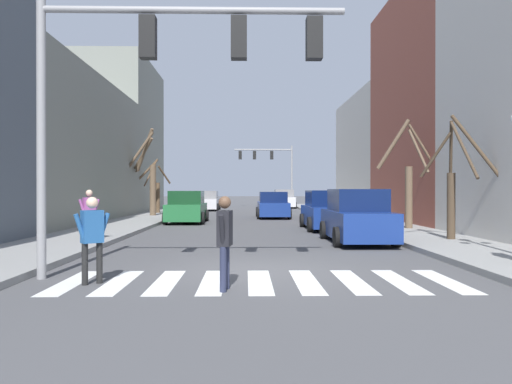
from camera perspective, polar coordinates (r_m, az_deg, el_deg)
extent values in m
plane|color=#4C4C4F|center=(11.03, 0.23, -8.99)|extent=(240.00, 240.00, 0.00)
cube|color=gray|center=(28.24, -22.67, 4.35)|extent=(6.00, 15.78, 7.58)
cube|color=gray|center=(40.88, -15.88, 5.88)|extent=(6.00, 10.50, 11.53)
cube|color=#934C3D|center=(28.34, 21.61, 9.02)|extent=(6.00, 10.72, 12.18)
cube|color=beige|center=(38.79, 15.09, 4.06)|extent=(6.00, 11.95, 8.68)
cube|color=white|center=(10.30, -20.33, -9.65)|extent=(0.45, 2.60, 0.01)
cube|color=white|center=(10.05, -15.40, -9.90)|extent=(0.45, 2.60, 0.01)
cube|color=white|center=(9.87, -10.25, -10.08)|extent=(0.45, 2.60, 0.01)
cube|color=white|center=(9.77, -4.95, -10.18)|extent=(0.45, 2.60, 0.01)
cube|color=white|center=(9.75, 0.42, -10.20)|extent=(0.45, 2.60, 0.01)
cube|color=white|center=(9.82, 5.76, -10.13)|extent=(0.45, 2.60, 0.01)
cube|color=white|center=(9.97, 10.98, -9.98)|extent=(0.45, 2.60, 0.01)
cube|color=white|center=(10.19, 16.01, -9.76)|extent=(0.45, 2.60, 0.01)
cube|color=white|center=(10.49, 20.77, -9.48)|extent=(0.45, 2.60, 0.01)
cylinder|color=gray|center=(10.84, -23.34, 6.09)|extent=(0.18, 0.18, 5.76)
cylinder|color=gray|center=(10.66, -7.15, 19.91)|extent=(6.04, 0.14, 0.14)
cube|color=black|center=(10.62, -12.24, 16.87)|extent=(0.32, 0.28, 0.84)
cube|color=black|center=(10.44, -1.96, 17.17)|extent=(0.32, 0.28, 0.84)
cube|color=black|center=(10.53, 6.67, 17.02)|extent=(0.32, 0.28, 0.84)
cylinder|color=gray|center=(49.81, 4.11, 1.78)|extent=(0.18, 0.18, 6.15)
cylinder|color=gray|center=(49.77, 0.82, 4.86)|extent=(5.71, 0.14, 0.14)
cube|color=black|center=(49.77, 1.81, 4.23)|extent=(0.32, 0.28, 0.84)
cube|color=black|center=(49.71, -0.17, 4.23)|extent=(0.32, 0.28, 0.84)
cube|color=black|center=(49.70, -1.82, 4.23)|extent=(0.32, 0.28, 0.84)
cube|color=navy|center=(17.00, 11.47, -3.62)|extent=(1.77, 4.33, 0.89)
cube|color=#0E1C46|center=(16.97, 11.47, -0.90)|extent=(1.62, 2.25, 0.73)
cylinder|color=black|center=(18.17, 7.76, -4.32)|extent=(0.22, 0.64, 0.64)
cylinder|color=black|center=(18.54, 13.28, -4.23)|extent=(0.22, 0.64, 0.64)
cylinder|color=black|center=(15.54, 9.31, -5.10)|extent=(0.22, 0.64, 0.64)
cylinder|color=black|center=(15.96, 15.70, -4.96)|extent=(0.22, 0.64, 0.64)
cube|color=navy|center=(31.29, 1.94, -1.91)|extent=(1.81, 4.79, 0.80)
cube|color=#0E1C46|center=(31.27, 1.94, -0.58)|extent=(1.67, 2.49, 0.66)
cylinder|color=black|center=(32.75, 0.18, -2.26)|extent=(0.22, 0.64, 0.64)
cylinder|color=black|center=(32.85, 3.40, -2.26)|extent=(0.22, 0.64, 0.64)
cylinder|color=black|center=(29.78, 0.32, -2.52)|extent=(0.22, 0.64, 0.64)
cylinder|color=black|center=(29.89, 3.86, -2.51)|extent=(0.22, 0.64, 0.64)
cube|color=navy|center=(22.39, 8.21, -2.71)|extent=(1.90, 4.57, 0.86)
cube|color=#0E1C46|center=(22.36, 8.21, -0.71)|extent=(1.74, 2.38, 0.70)
cylinder|color=black|center=(23.67, 5.33, -3.24)|extent=(0.22, 0.64, 0.64)
cylinder|color=black|center=(23.97, 9.94, -3.20)|extent=(0.22, 0.64, 0.64)
cylinder|color=black|center=(20.87, 6.22, -3.72)|extent=(0.22, 0.64, 0.64)
cylinder|color=black|center=(21.20, 11.42, -3.66)|extent=(0.22, 0.64, 0.64)
cube|color=silver|center=(42.58, -5.51, -1.32)|extent=(1.72, 4.86, 0.82)
cube|color=slate|center=(42.56, -5.51, -0.32)|extent=(1.58, 2.53, 0.67)
cylinder|color=black|center=(44.16, -6.50, -1.60)|extent=(0.22, 0.64, 0.64)
cylinder|color=black|center=(44.03, -4.22, -1.61)|extent=(0.22, 0.64, 0.64)
cylinder|color=black|center=(41.16, -6.89, -1.74)|extent=(0.22, 0.64, 0.64)
cylinder|color=black|center=(41.03, -4.45, -1.75)|extent=(0.22, 0.64, 0.64)
cube|color=silver|center=(47.65, 3.22, -1.11)|extent=(1.88, 4.19, 0.88)
cube|color=slate|center=(47.64, 3.22, -0.14)|extent=(1.73, 2.18, 0.72)
cylinder|color=black|center=(48.89, 1.98, -1.42)|extent=(0.22, 0.64, 0.64)
cylinder|color=black|center=(49.04, 4.21, -1.41)|extent=(0.22, 0.64, 0.64)
cylinder|color=black|center=(46.30, 2.16, -1.51)|extent=(0.22, 0.64, 0.64)
cylinder|color=black|center=(46.45, 4.52, -1.51)|extent=(0.22, 0.64, 0.64)
cube|color=#236B38|center=(26.83, -7.92, -2.24)|extent=(1.84, 4.26, 0.84)
cube|color=#133A1E|center=(26.80, -7.92, -0.60)|extent=(1.70, 2.21, 0.69)
cylinder|color=black|center=(28.27, -9.50, -2.67)|extent=(0.22, 0.64, 0.64)
cylinder|color=black|center=(28.06, -5.70, -2.69)|extent=(0.22, 0.64, 0.64)
cylinder|color=black|center=(25.67, -10.36, -2.97)|extent=(0.22, 0.64, 0.64)
cylinder|color=black|center=(25.43, -6.16, -3.00)|extent=(0.22, 0.64, 0.64)
cylinder|color=#282D47|center=(8.76, -3.78, -8.81)|extent=(0.12, 0.12, 0.79)
cylinder|color=#282D47|center=(9.03, -3.41, -8.53)|extent=(0.12, 0.12, 0.79)
cube|color=black|center=(8.81, -3.59, -4.14)|extent=(0.28, 0.41, 0.62)
sphere|color=brown|center=(8.79, -3.59, -1.19)|extent=(0.22, 0.22, 0.22)
cylinder|color=black|center=(8.60, -3.89, -4.53)|extent=(0.13, 0.28, 0.60)
cylinder|color=black|center=(9.03, -3.31, -4.30)|extent=(0.13, 0.28, 0.60)
cylinder|color=black|center=(9.88, -18.97, -7.81)|extent=(0.12, 0.12, 0.78)
cylinder|color=black|center=(9.99, -17.46, -7.72)|extent=(0.12, 0.12, 0.78)
cube|color=#235693|center=(9.86, -18.22, -3.77)|extent=(0.43, 0.41, 0.61)
sphere|color=beige|center=(9.84, -18.22, -1.17)|extent=(0.22, 0.22, 0.22)
cylinder|color=#235693|center=(9.78, -19.40, -4.04)|extent=(0.26, 0.24, 0.59)
cylinder|color=#235693|center=(9.95, -17.05, -3.97)|extent=(0.26, 0.24, 0.59)
cylinder|color=#7A705B|center=(16.91, -18.96, -3.95)|extent=(0.11, 0.11, 0.77)
cylinder|color=#7A705B|center=(17.00, -18.08, -3.92)|extent=(0.11, 0.11, 0.77)
cube|color=#9E4C93|center=(16.92, -18.52, -1.61)|extent=(0.43, 0.40, 0.61)
sphere|color=beige|center=(16.91, -18.52, -0.11)|extent=(0.22, 0.22, 0.22)
cylinder|color=#9E4C93|center=(16.85, -19.21, -1.76)|extent=(0.26, 0.23, 0.59)
cylinder|color=#9E4C93|center=(16.99, -17.83, -1.74)|extent=(0.26, 0.23, 0.59)
cylinder|color=#473828|center=(17.59, 21.40, -1.49)|extent=(0.27, 0.27, 2.17)
cylinder|color=#473828|center=(17.80, 19.83, 3.99)|extent=(0.83, 0.81, 1.51)
cylinder|color=#473828|center=(16.81, 22.67, 4.57)|extent=(0.14, 1.87, 1.94)
cylinder|color=#473828|center=(17.47, 23.83, 4.81)|extent=(1.28, 1.06, 2.19)
cylinder|color=#473828|center=(18.00, 21.38, 4.46)|extent=(0.37, 0.78, 1.94)
cylinder|color=brown|center=(35.58, -11.15, -0.64)|extent=(0.27, 0.27, 2.10)
cylinder|color=brown|center=(35.95, -10.44, 1.94)|extent=(0.81, 1.01, 1.31)
cylinder|color=brown|center=(35.40, -12.42, 2.32)|extent=(1.56, 0.87, 1.78)
cylinder|color=brown|center=(34.99, -11.92, 2.22)|extent=(0.74, 1.48, 1.98)
cylinder|color=brown|center=(21.99, 17.07, -0.58)|extent=(0.30, 0.30, 2.60)
cylinder|color=brown|center=(21.81, 18.08, 4.50)|extent=(0.67, 0.81, 1.88)
cylinder|color=brown|center=(22.37, 18.47, 4.98)|extent=(1.32, 0.36, 1.88)
cylinder|color=brown|center=(22.11, 15.41, 5.26)|extent=(1.34, 0.65, 2.15)
cylinder|color=brown|center=(32.08, -11.70, 0.20)|extent=(0.39, 0.39, 3.17)
cylinder|color=brown|center=(32.81, -12.59, 4.70)|extent=(1.39, 1.28, 2.75)
cylinder|color=brown|center=(32.84, -12.75, 4.30)|extent=(1.51, 1.36, 2.03)
cylinder|color=brown|center=(32.35, -13.09, 4.65)|extent=(1.74, 0.22, 2.39)
cylinder|color=brown|center=(33.02, -12.70, 4.50)|extent=(1.49, 1.67, 2.64)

